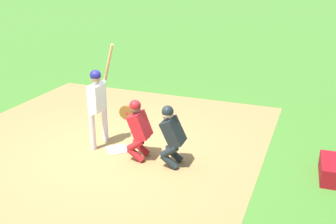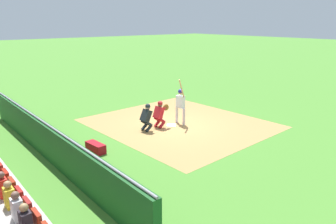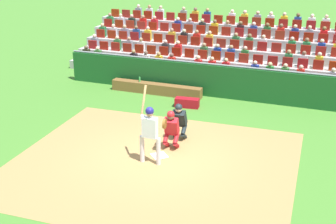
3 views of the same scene
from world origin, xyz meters
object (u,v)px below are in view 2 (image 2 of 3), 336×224
(home_plate_umpire, at_px, (147,116))
(water_bottle_on_bench, at_px, (101,169))
(home_plate_marker, at_px, (171,125))
(batter_at_plate, at_px, (181,102))
(dugout_bench, at_px, (91,170))
(catcher_crouching, at_px, (160,113))
(equipment_duffel_bag, at_px, (96,147))

(home_plate_umpire, height_order, water_bottle_on_bench, home_plate_umpire)
(home_plate_marker, distance_m, batter_at_plate, 1.18)
(home_plate_marker, distance_m, home_plate_umpire, 1.52)
(home_plate_marker, xyz_separation_m, home_plate_umpire, (-0.15, -1.35, 0.68))
(batter_at_plate, distance_m, dugout_bench, 6.34)
(home_plate_umpire, bearing_deg, batter_at_plate, 82.63)
(batter_at_plate, bearing_deg, catcher_crouching, -102.03)
(dugout_bench, distance_m, water_bottle_on_bench, 0.83)
(equipment_duffel_bag, bearing_deg, water_bottle_on_bench, -29.39)
(catcher_crouching, bearing_deg, batter_at_plate, 77.97)
(batter_at_plate, relative_size, water_bottle_on_bench, 11.29)
(home_plate_marker, height_order, batter_at_plate, batter_at_plate)
(home_plate_marker, height_order, dugout_bench, dugout_bench)
(batter_at_plate, bearing_deg, equipment_duffel_bag, -84.21)
(catcher_crouching, height_order, water_bottle_on_bench, catcher_crouching)
(home_plate_umpire, height_order, equipment_duffel_bag, home_plate_umpire)
(batter_at_plate, relative_size, dugout_bench, 0.58)
(batter_at_plate, distance_m, equipment_duffel_bag, 4.93)
(home_plate_marker, xyz_separation_m, equipment_duffel_bag, (0.58, -4.32, 0.16))
(home_plate_marker, height_order, equipment_duffel_bag, equipment_duffel_bag)
(catcher_crouching, bearing_deg, home_plate_umpire, -90.47)
(home_plate_marker, height_order, catcher_crouching, catcher_crouching)
(dugout_bench, bearing_deg, equipment_duffel_bag, 148.36)
(catcher_crouching, height_order, home_plate_umpire, catcher_crouching)
(home_plate_marker, distance_m, equipment_duffel_bag, 4.36)
(dugout_bench, distance_m, equipment_duffel_bag, 2.02)
(catcher_crouching, bearing_deg, water_bottle_on_bench, -56.37)
(dugout_bench, bearing_deg, home_plate_umpire, 121.26)
(dugout_bench, height_order, water_bottle_on_bench, water_bottle_on_bench)
(dugout_bench, bearing_deg, batter_at_plate, 110.58)
(home_plate_umpire, xyz_separation_m, water_bottle_on_bench, (3.21, -4.06, -0.16))
(home_plate_umpire, bearing_deg, water_bottle_on_bench, -51.68)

